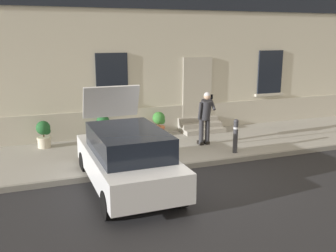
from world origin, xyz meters
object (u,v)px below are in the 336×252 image
at_px(planter_cream, 44,133).
at_px(planter_terracotta, 159,123).
at_px(hatchback_car_white, 127,157).
at_px(planter_olive, 104,127).
at_px(bollard_far_left, 119,147).
at_px(bollard_near_person, 236,135).
at_px(person_on_phone, 205,115).

relative_size(planter_cream, planter_terracotta, 1.00).
distance_m(hatchback_car_white, planter_olive, 4.13).
height_order(bollard_far_left, planter_terracotta, bollard_far_left).
bearing_deg(planter_olive, hatchback_car_white, -93.81).
distance_m(hatchback_car_white, bollard_near_person, 3.88).
xyz_separation_m(bollard_near_person, planter_olive, (-3.41, 2.89, -0.11)).
height_order(hatchback_car_white, planter_cream, hatchback_car_white).
bearing_deg(planter_olive, bollard_far_left, -93.36).
distance_m(bollard_near_person, bollard_far_left, 3.58).
relative_size(bollard_far_left, planter_cream, 1.22).
distance_m(bollard_near_person, planter_olive, 4.47).
bearing_deg(hatchback_car_white, person_on_phone, 35.93).
bearing_deg(hatchback_car_white, planter_olive, 86.19).
bearing_deg(bollard_far_left, planter_cream, 123.80).
distance_m(person_on_phone, planter_cream, 5.15).
bearing_deg(bollard_near_person, hatchback_car_white, -161.55).
relative_size(person_on_phone, planter_olive, 2.02).
xyz_separation_m(planter_cream, planter_olive, (1.95, 0.23, 0.00)).
distance_m(hatchback_car_white, person_on_phone, 3.98).
height_order(person_on_phone, planter_olive, person_on_phone).
distance_m(bollard_near_person, planter_terracotta, 3.12).
relative_size(planter_cream, planter_olive, 1.00).
relative_size(person_on_phone, planter_cream, 2.02).
distance_m(person_on_phone, planter_terracotta, 2.00).
bearing_deg(bollard_near_person, planter_olive, 139.74).
xyz_separation_m(hatchback_car_white, bollard_near_person, (3.68, 1.23, -0.09)).
bearing_deg(bollard_near_person, planter_terracotta, 117.97).
bearing_deg(planter_terracotta, bollard_near_person, -62.03).
bearing_deg(planter_terracotta, hatchback_car_white, -119.15).
distance_m(hatchback_car_white, planter_cream, 4.23).
height_order(bollard_near_person, planter_terracotta, bollard_near_person).
relative_size(hatchback_car_white, planter_terracotta, 4.74).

